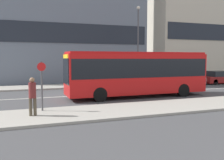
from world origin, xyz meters
The scene contains 10 objects.
ground_plane centered at (0.00, 0.00, 0.00)m, with size 120.00×120.00×0.00m, color #444447.
sidewalk_near centered at (0.00, -6.25, 0.07)m, with size 44.00×3.50×0.13m.
sidewalk_far centered at (0.00, 6.25, 0.07)m, with size 44.00×3.50×0.13m.
lane_centerline centered at (0.00, 0.00, 0.00)m, with size 41.80×0.16×0.01m.
city_bus centered at (4.90, -1.91, 1.90)m, with size 10.52×2.46×3.30m.
parked_car_0 centered at (13.05, 3.51, 0.65)m, with size 4.01×1.86×1.38m.
parked_car_1 centered at (17.68, 3.49, 0.67)m, with size 4.13×1.72×1.44m.
pedestrian_near_stop centered at (-2.68, -6.23, 1.18)m, with size 0.35×0.34×1.83m.
bus_stop_sign centered at (-2.16, -5.22, 1.63)m, with size 0.44×0.12×2.56m.
street_lamp centered at (8.41, 5.22, 4.97)m, with size 0.36×0.36×8.09m.
Camera 1 is at (-3.15, -18.50, 2.87)m, focal length 40.00 mm.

